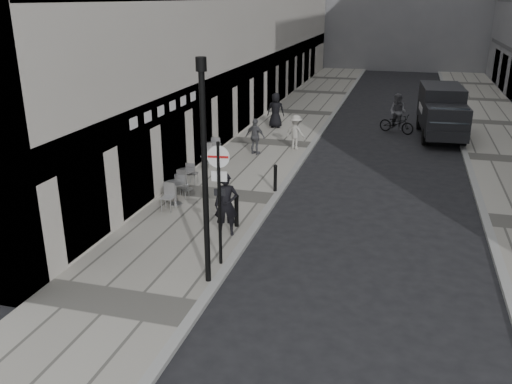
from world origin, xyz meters
TOP-DOWN VIEW (x-y plane):
  - sidewalk at (-2.00, 18.00)m, footprint 4.00×60.00m
  - walking_man at (-0.65, 7.03)m, footprint 0.80×0.64m
  - sign_post at (-0.20, 5.19)m, footprint 0.57×0.14m
  - lamppost at (-0.20, 4.22)m, footprint 0.25×0.25m
  - bollard_near at (-0.15, 11.14)m, footprint 0.13×0.13m
  - bollard_far at (-0.54, 7.67)m, footprint 0.13×0.13m
  - panel_van at (5.99, 21.85)m, footprint 2.37×5.50m
  - cyclist at (3.82, 22.09)m, footprint 2.04×1.42m
  - pedestrian_a at (-2.17, 15.72)m, footprint 1.03×0.67m
  - pedestrian_b at (-0.60, 17.04)m, footprint 1.19×0.95m
  - pedestrian_c at (-2.55, 21.13)m, footprint 1.00×0.73m
  - cafe_table_near at (-3.34, 10.43)m, footprint 0.68×1.54m
  - cafe_table_mid at (-3.12, 8.91)m, footprint 0.72×1.63m
  - cafe_table_far at (-3.60, 13.95)m, footprint 0.76×1.71m

SIDE VIEW (x-z plane):
  - sidewalk at x=-2.00m, z-range 0.00..0.12m
  - cafe_table_near at x=-3.34m, z-range 0.13..1.00m
  - cafe_table_mid at x=-3.12m, z-range 0.13..1.06m
  - bollard_near at x=-0.15m, z-range 0.12..1.06m
  - bollard_far at x=-0.54m, z-range 0.12..1.10m
  - cafe_table_far at x=-3.60m, z-range 0.13..1.10m
  - cyclist at x=3.82m, z-range -0.23..1.86m
  - pedestrian_b at x=-0.60m, z-range 0.12..1.72m
  - pedestrian_a at x=-2.17m, z-range 0.12..1.75m
  - pedestrian_c at x=-2.55m, z-range 0.12..2.00m
  - walking_man at x=-0.65m, z-range 0.12..2.02m
  - panel_van at x=5.99m, z-range 0.16..2.69m
  - sign_post at x=-0.20m, z-range 0.59..3.94m
  - lamppost at x=-0.20m, z-range 0.43..5.91m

